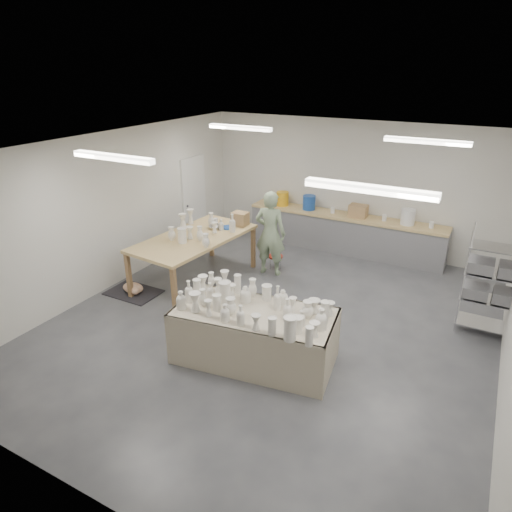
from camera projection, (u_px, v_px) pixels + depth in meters
The scene contains 9 objects.
room at pixel (272, 206), 7.21m from camera, with size 8.00×8.02×3.00m.
back_counter at pixel (343, 232), 10.69m from camera, with size 4.60×0.60×1.24m.
wire_shelf at pixel (493, 282), 7.28m from camera, with size 0.88×0.48×1.80m.
drying_table at pixel (254, 333), 6.75m from camera, with size 2.48×1.43×1.20m.
work_table at pixel (199, 236), 9.09m from camera, with size 1.54×2.71×1.35m.
rug at pixel (134, 292), 8.90m from camera, with size 1.00×0.70×0.02m, color black.
cat at pixel (133, 288), 8.84m from camera, with size 0.53×0.46×0.19m.
potter at pixel (270, 233), 9.40m from camera, with size 0.65×0.43×1.79m, color #94AD85.
red_stool at pixel (276, 257), 9.87m from camera, with size 0.33×0.33×0.29m.
Camera 1 is at (2.96, -6.14, 4.16)m, focal length 32.00 mm.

